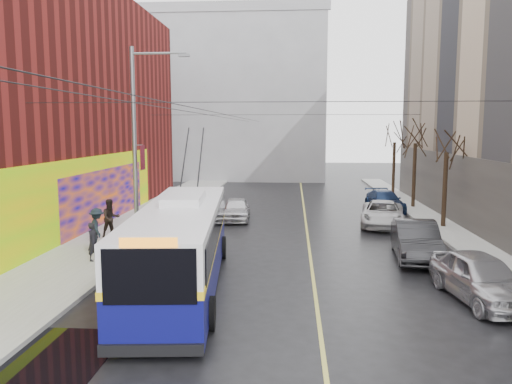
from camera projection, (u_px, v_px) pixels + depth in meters
ground at (262, 351)px, 12.32m from camera, size 140.00×140.00×0.00m
sidewalk_left at (117, 238)px, 24.77m from camera, size 4.00×60.00×0.15m
sidewalk_right at (468, 244)px, 23.51m from camera, size 2.00×60.00×0.15m
lane_line at (307, 234)px, 26.06m from camera, size 0.12×50.00×0.01m
building_far at (234, 97)px, 56.13m from camera, size 20.50×12.10×18.00m
streetlight_pole at (138, 143)px, 22.05m from camera, size 2.65×0.60×9.00m
catenary_wires at (232, 114)px, 26.33m from camera, size 18.00×60.00×0.22m
tree_near at (447, 138)px, 26.85m from camera, size 3.20×3.20×6.40m
tree_mid at (416, 132)px, 33.74m from camera, size 3.20×3.20×6.68m
tree_far at (395, 133)px, 40.68m from camera, size 3.20×3.20×6.57m
puddle at (59, 357)px, 11.98m from camera, size 2.40×3.48×0.01m
pigeons_flying at (222, 81)px, 20.62m from camera, size 2.48×2.62×0.33m
trolleybus at (181, 244)px, 17.17m from camera, size 3.59×11.81×5.53m
parked_car_a at (481, 278)px, 15.82m from camera, size 2.47×4.76×1.55m
parked_car_b at (416, 240)px, 21.01m from camera, size 2.15×4.97×1.59m
parked_car_c at (383, 214)px, 28.14m from camera, size 3.13×5.36×1.40m
parked_car_d at (385, 201)px, 33.35m from camera, size 2.34×4.80×1.35m
following_car at (236, 209)px, 29.95m from camera, size 1.79×4.01×1.34m
pedestrian_a at (93, 242)px, 20.16m from camera, size 0.50×0.64×1.56m
pedestrian_b at (111, 218)px, 24.52m from camera, size 1.16×1.14×1.89m
pedestrian_c at (97, 228)px, 22.36m from camera, size 1.13×1.34×1.80m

